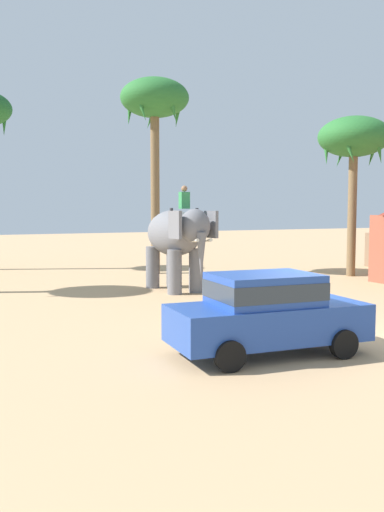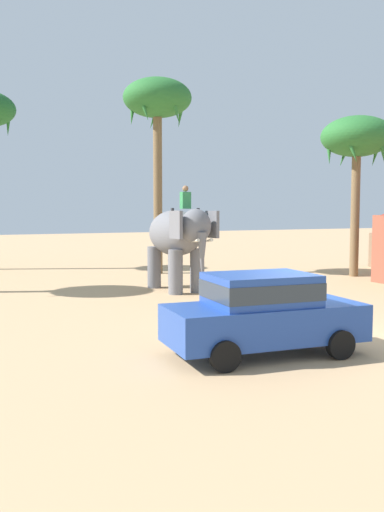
{
  "view_description": "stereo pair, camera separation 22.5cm",
  "coord_description": "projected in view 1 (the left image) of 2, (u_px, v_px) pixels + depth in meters",
  "views": [
    {
      "loc": [
        -8.25,
        -10.15,
        3.0
      ],
      "look_at": [
        -0.75,
        4.9,
        1.6
      ],
      "focal_mm": 38.67,
      "sensor_mm": 36.0,
      "label": 1
    },
    {
      "loc": [
        -8.05,
        -10.25,
        3.0
      ],
      "look_at": [
        -0.75,
        4.9,
        1.6
      ],
      "focal_mm": 38.67,
      "sensor_mm": 36.0,
      "label": 2
    }
  ],
  "objects": [
    {
      "name": "car_sedan_foreground",
      "position": [
        267.0,
        311.0,
        11.4
      ],
      "size": [
        4.24,
        2.16,
        1.7
      ],
      "color": "#23479E",
      "rests_on": "ground"
    },
    {
      "name": "ground_plane",
      "position": [
        313.0,
        338.0,
        12.97
      ],
      "size": [
        120.0,
        120.0,
        0.0
      ],
      "primitive_type": "plane",
      "color": "tan"
    },
    {
      "name": "palm_tree_behind_elephant",
      "position": [
        155.0,
        104.0,
        25.58
      ],
      "size": [
        3.2,
        3.2,
        9.11
      ],
      "color": "brown",
      "rests_on": "ground"
    },
    {
      "name": "palm_tree_near_hut",
      "position": [
        354.0,
        141.0,
        24.69
      ],
      "size": [
        3.2,
        3.2,
        7.19
      ],
      "color": "brown",
      "rests_on": "ground"
    },
    {
      "name": "elephant_with_mahout",
      "position": [
        177.0,
        238.0,
        20.36
      ],
      "size": [
        1.73,
        3.9,
        3.88
      ],
      "color": "slate",
      "rests_on": "ground"
    }
  ]
}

